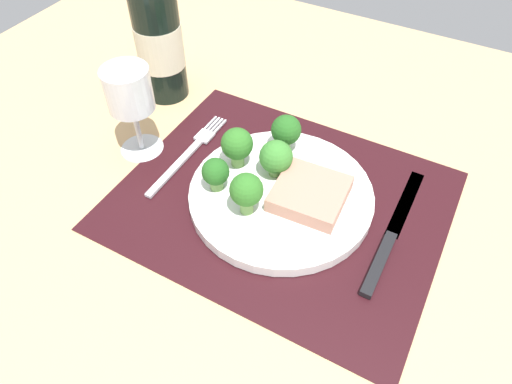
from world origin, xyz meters
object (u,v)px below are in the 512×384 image
Objects in this scene: plate at (281,195)px; wine_bottle at (158,38)px; fork at (189,153)px; knife at (390,238)px; wine_glass at (130,95)px; steak at (310,194)px.

wine_bottle is at bearing 155.43° from plate.
knife is (31.28, -0.89, 0.05)cm from fork.
wine_glass is (5.17, -13.62, -0.49)cm from wine_bottle.
wine_glass is (-23.22, -0.64, 8.75)cm from plate.
steak is at bearing 7.64° from plate.
knife is (15.18, 0.53, -0.50)cm from plate.
plate is 0.89× the size of wine_bottle.
wine_glass reaches higher than steak.
plate is at bearing -172.36° from steak.
fork is 19.51cm from wine_bottle.
plate is 24.83cm from wine_glass.
fork is (-16.10, 1.42, -0.55)cm from plate.
steak is at bearing -0.83° from fork.
steak is (3.88, 0.52, 1.87)cm from plate.
plate is 16.18cm from fork.
knife is at bearing 1.74° from wine_glass.
fork is at bearing -43.25° from wine_bottle.
steak is 0.65× the size of wine_glass.
wine_bottle reaches higher than wine_glass.
fork is 0.83× the size of knife.
wine_bottle is at bearing 158.88° from steak.
plate is at bearing -24.57° from wine_bottle.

